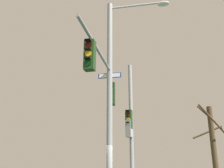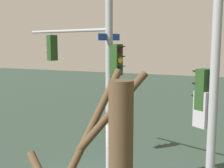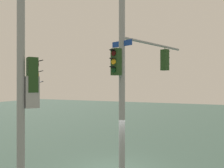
{
  "view_description": "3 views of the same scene",
  "coord_description": "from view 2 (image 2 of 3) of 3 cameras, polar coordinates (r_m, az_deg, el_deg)",
  "views": [
    {
      "loc": [
        2.34,
        11.05,
        1.6
      ],
      "look_at": [
        0.39,
        -0.44,
        5.29
      ],
      "focal_mm": 42.18,
      "sensor_mm": 36.0,
      "label": 1
    },
    {
      "loc": [
        -9.5,
        -4.59,
        5.58
      ],
      "look_at": [
        -0.03,
        -0.8,
        4.11
      ],
      "focal_mm": 48.07,
      "sensor_mm": 36.0,
      "label": 2
    },
    {
      "loc": [
        4.0,
        -9.59,
        4.0
      ],
      "look_at": [
        0.03,
        -0.46,
        4.01
      ],
      "focal_mm": 37.07,
      "sensor_mm": 36.0,
      "label": 3
    }
  ],
  "objects": [
    {
      "name": "main_signal_pole_assembly",
      "position": [
        11.07,
        -3.01,
        6.52
      ],
      "size": [
        4.64,
        5.21,
        9.62
      ],
      "rotation": [
        0.0,
        0.0,
        1.21
      ],
      "color": "gray",
      "rests_on": "ground"
    },
    {
      "name": "secondary_pole_assembly",
      "position": [
        8.34,
        18.02,
        -3.51
      ],
      "size": [
        0.58,
        0.72,
        7.81
      ],
      "rotation": [
        0.0,
        0.0,
        0.95
      ],
      "color": "gray",
      "rests_on": "ground"
    }
  ]
}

